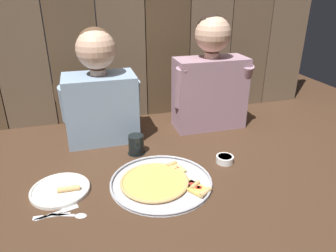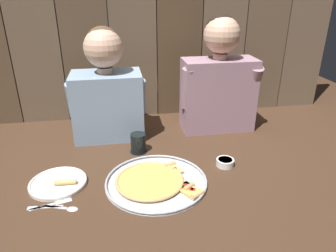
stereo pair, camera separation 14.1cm
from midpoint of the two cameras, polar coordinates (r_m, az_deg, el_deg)
name	(u,v)px [view 1 (the left image)]	position (r m, az deg, el deg)	size (l,w,h in m)	color
ground_plane	(181,170)	(1.42, -0.43, -8.17)	(3.20, 3.20, 0.00)	#422B1C
pizza_tray	(160,182)	(1.33, -4.60, -10.19)	(0.43, 0.43, 0.03)	#B2B2B7
dinner_plate	(60,190)	(1.37, -21.90, -10.82)	(0.24, 0.24, 0.03)	white
drinking_glass	(136,145)	(1.55, -8.43, -3.44)	(0.09, 0.09, 0.10)	black
dipping_bowl	(225,159)	(1.48, 7.65, -6.04)	(0.08, 0.08, 0.03)	white
table_fork	(50,216)	(1.27, -23.93, -14.89)	(0.13, 0.02, 0.01)	silver
table_knife	(57,212)	(1.27, -22.66, -14.47)	(0.15, 0.06, 0.01)	silver
table_spoon	(75,215)	(1.24, -19.97, -15.11)	(0.14, 0.06, 0.01)	silver
diner_left	(100,91)	(1.66, -14.77, 6.21)	(0.40, 0.23, 0.58)	#849EB7
diner_right	(210,77)	(1.76, 5.48, 8.90)	(0.44, 0.21, 0.63)	gray
wooden_backdrop_wall	(145,18)	(1.90, -6.51, 18.95)	(2.19, 0.03, 1.18)	brown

